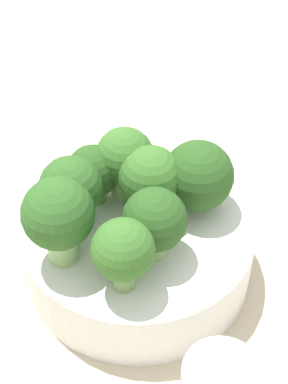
{
  "coord_description": "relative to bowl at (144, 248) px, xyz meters",
  "views": [
    {
      "loc": [
        0.0,
        0.28,
        0.35
      ],
      "look_at": [
        0.0,
        0.0,
        0.07
      ],
      "focal_mm": 60.0,
      "sensor_mm": 36.0,
      "label": 1
    }
  ],
  "objects": [
    {
      "name": "ground_plane",
      "position": [
        0.0,
        0.0,
        -0.02
      ],
      "size": [
        3.0,
        3.0,
        0.0
      ],
      "primitive_type": "plane",
      "color": "beige"
    },
    {
      "name": "bowl",
      "position": [
        0.0,
        0.0,
        0.0
      ],
      "size": [
        0.15,
        0.15,
        0.04
      ],
      "primitive_type": "cylinder",
      "color": "white",
      "rests_on": "ground_plane"
    },
    {
      "name": "broccoli_floret_0",
      "position": [
        0.04,
        0.0,
        0.05
      ],
      "size": [
        0.04,
        0.04,
        0.05
      ],
      "color": "#7A9E5B",
      "rests_on": "bowl"
    },
    {
      "name": "broccoli_floret_1",
      "position": [
        -0.01,
        -0.01,
        0.05
      ],
      "size": [
        0.04,
        0.04,
        0.05
      ],
      "color": "#8EB770",
      "rests_on": "bowl"
    },
    {
      "name": "broccoli_floret_2",
      "position": [
        -0.01,
        0.02,
        0.05
      ],
      "size": [
        0.04,
        0.04,
        0.05
      ],
      "color": "#84AD66",
      "rests_on": "bowl"
    },
    {
      "name": "broccoli_floret_3",
      "position": [
        0.01,
        0.05,
        0.05
      ],
      "size": [
        0.04,
        0.04,
        0.05
      ],
      "color": "#7A9E5B",
      "rests_on": "bowl"
    },
    {
      "name": "broccoli_floret_4",
      "position": [
        0.01,
        -0.03,
        0.05
      ],
      "size": [
        0.04,
        0.04,
        0.05
      ],
      "color": "#8EB770",
      "rests_on": "bowl"
    },
    {
      "name": "broccoli_floret_5",
      "position": [
        -0.04,
        -0.02,
        0.05
      ],
      "size": [
        0.05,
        0.05,
        0.05
      ],
      "color": "#8EB770",
      "rests_on": "bowl"
    },
    {
      "name": "broccoli_floret_6",
      "position": [
        0.05,
        0.03,
        0.06
      ],
      "size": [
        0.04,
        0.04,
        0.06
      ],
      "color": "#8EB770",
      "rests_on": "bowl"
    },
    {
      "name": "broccoli_floret_7",
      "position": [
        0.03,
        -0.02,
        0.05
      ],
      "size": [
        0.03,
        0.03,
        0.04
      ],
      "color": "#7A9E5B",
      "rests_on": "bowl"
    },
    {
      "name": "almond_crumb_0",
      "position": [
        0.02,
        -0.1,
        -0.02
      ],
      "size": [
        0.01,
        0.01,
        0.01
      ],
      "primitive_type": "cube",
      "rotation": [
        0.0,
        0.0,
        5.08
      ],
      "color": "tan",
      "rests_on": "ground_plane"
    },
    {
      "name": "almond_crumb_1",
      "position": [
        0.01,
        -0.08,
        -0.02
      ],
      "size": [
        0.01,
        0.01,
        0.01
      ],
      "primitive_type": "cube",
      "rotation": [
        0.0,
        0.0,
        4.54
      ],
      "color": "#AD7F4C",
      "rests_on": "ground_plane"
    }
  ]
}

